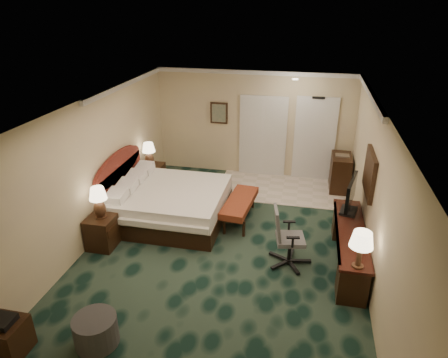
% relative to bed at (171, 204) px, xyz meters
% --- Properties ---
extents(floor, '(5.00, 7.50, 0.00)m').
position_rel_bed_xyz_m(floor, '(1.30, -0.94, -0.35)').
color(floor, black).
rests_on(floor, ground).
extents(ceiling, '(5.00, 7.50, 0.00)m').
position_rel_bed_xyz_m(ceiling, '(1.30, -0.94, 2.35)').
color(ceiling, silver).
rests_on(ceiling, wall_back).
extents(wall_back, '(5.00, 0.00, 2.70)m').
position_rel_bed_xyz_m(wall_back, '(1.30, 2.81, 1.00)').
color(wall_back, beige).
rests_on(wall_back, ground).
extents(wall_left, '(0.00, 7.50, 2.70)m').
position_rel_bed_xyz_m(wall_left, '(-1.20, -0.94, 1.00)').
color(wall_left, beige).
rests_on(wall_left, ground).
extents(wall_right, '(0.00, 7.50, 2.70)m').
position_rel_bed_xyz_m(wall_right, '(3.80, -0.94, 1.00)').
color(wall_right, beige).
rests_on(wall_right, ground).
extents(crown_molding, '(5.00, 7.50, 0.10)m').
position_rel_bed_xyz_m(crown_molding, '(1.30, -0.94, 2.30)').
color(crown_molding, silver).
rests_on(crown_molding, wall_back).
extents(tile_patch, '(3.20, 1.70, 0.01)m').
position_rel_bed_xyz_m(tile_patch, '(2.20, 1.96, -0.34)').
color(tile_patch, beige).
rests_on(tile_patch, ground).
extents(headboard, '(0.12, 2.00, 1.40)m').
position_rel_bed_xyz_m(headboard, '(-1.14, 0.06, 0.35)').
color(headboard, '#51110C').
rests_on(headboard, ground).
extents(entry_door, '(1.02, 0.06, 2.18)m').
position_rel_bed_xyz_m(entry_door, '(2.85, 2.78, 0.70)').
color(entry_door, silver).
rests_on(entry_door, ground).
extents(closet_doors, '(1.20, 0.06, 2.10)m').
position_rel_bed_xyz_m(closet_doors, '(1.55, 2.77, 0.70)').
color(closet_doors, '#BAB7AA').
rests_on(closet_doors, ground).
extents(wall_art, '(0.45, 0.06, 0.55)m').
position_rel_bed_xyz_m(wall_art, '(0.40, 2.77, 1.25)').
color(wall_art, '#435C4E').
rests_on(wall_art, wall_back).
extents(wall_mirror, '(0.05, 0.95, 0.75)m').
position_rel_bed_xyz_m(wall_mirror, '(3.76, -0.34, 1.20)').
color(wall_mirror, white).
rests_on(wall_mirror, wall_right).
extents(bed, '(2.20, 2.04, 0.70)m').
position_rel_bed_xyz_m(bed, '(0.00, 0.00, 0.00)').
color(bed, silver).
rests_on(bed, ground).
extents(nightstand_near, '(0.49, 0.56, 0.62)m').
position_rel_bed_xyz_m(nightstand_near, '(-0.93, -1.23, -0.04)').
color(nightstand_near, black).
rests_on(nightstand_near, ground).
extents(nightstand_far, '(0.49, 0.56, 0.61)m').
position_rel_bed_xyz_m(nightstand_far, '(-0.94, 1.34, -0.04)').
color(nightstand_far, black).
rests_on(nightstand_far, ground).
extents(lamp_near, '(0.38, 0.38, 0.61)m').
position_rel_bed_xyz_m(lamp_near, '(-0.92, -1.23, 0.57)').
color(lamp_near, black).
rests_on(lamp_near, nightstand_near).
extents(lamp_far, '(0.31, 0.31, 0.58)m').
position_rel_bed_xyz_m(lamp_far, '(-0.97, 1.30, 0.55)').
color(lamp_far, black).
rests_on(lamp_far, nightstand_far).
extents(bed_bench, '(0.62, 1.46, 0.48)m').
position_rel_bed_xyz_m(bed_bench, '(1.40, 0.26, -0.11)').
color(bed_bench, maroon).
rests_on(bed_bench, ground).
extents(ottoman, '(0.62, 0.62, 0.42)m').
position_rel_bed_xyz_m(ottoman, '(0.10, -3.41, -0.14)').
color(ottoman, '#313132').
rests_on(ottoman, ground).
extents(side_table, '(0.46, 0.46, 0.50)m').
position_rel_bed_xyz_m(side_table, '(-0.94, -3.80, -0.10)').
color(side_table, black).
rests_on(side_table, ground).
extents(desk, '(0.50, 2.32, 0.67)m').
position_rel_bed_xyz_m(desk, '(3.53, -0.83, -0.01)').
color(desk, black).
rests_on(desk, ground).
extents(tv, '(0.26, 0.86, 0.67)m').
position_rel_bed_xyz_m(tv, '(3.52, -0.17, 0.66)').
color(tv, black).
rests_on(tv, desk).
extents(desk_lamp, '(0.44, 0.44, 0.61)m').
position_rel_bed_xyz_m(desk_lamp, '(3.55, -1.85, 0.62)').
color(desk_lamp, black).
rests_on(desk_lamp, desk).
extents(desk_chair, '(0.73, 0.70, 1.09)m').
position_rel_bed_xyz_m(desk_chair, '(2.53, -1.04, 0.19)').
color(desk_chair, '#4D4D50').
rests_on(desk_chair, ground).
extents(minibar, '(0.46, 0.82, 0.87)m').
position_rel_bed_xyz_m(minibar, '(3.52, 2.26, 0.08)').
color(minibar, black).
rests_on(minibar, ground).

